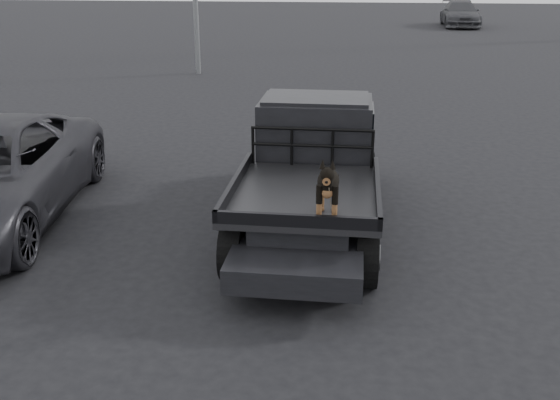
# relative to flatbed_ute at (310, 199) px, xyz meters

# --- Properties ---
(ground) EXTENTS (120.00, 120.00, 0.00)m
(ground) POSITION_rel_flatbed_ute_xyz_m (-0.56, -1.72, -0.46)
(ground) COLOR black
(ground) RESTS_ON ground
(flatbed_ute) EXTENTS (2.00, 5.40, 0.92)m
(flatbed_ute) POSITION_rel_flatbed_ute_xyz_m (0.00, 0.00, 0.00)
(flatbed_ute) COLOR black
(flatbed_ute) RESTS_ON ground
(ute_cab) EXTENTS (1.72, 1.30, 0.88)m
(ute_cab) POSITION_rel_flatbed_ute_xyz_m (0.00, 0.95, 0.90)
(ute_cab) COLOR black
(ute_cab) RESTS_ON flatbed_ute
(headache_rack) EXTENTS (1.80, 0.08, 0.55)m
(headache_rack) POSITION_rel_flatbed_ute_xyz_m (0.00, 0.20, 0.74)
(headache_rack) COLOR black
(headache_rack) RESTS_ON flatbed_ute
(dog) EXTENTS (0.32, 0.60, 0.74)m
(dog) POSITION_rel_flatbed_ute_xyz_m (0.33, -1.76, 0.83)
(dog) COLOR black
(dog) RESTS_ON flatbed_ute
(distant_car_b) EXTENTS (2.24, 5.27, 1.52)m
(distant_car_b) POSITION_rel_flatbed_ute_xyz_m (6.83, 32.99, 0.30)
(distant_car_b) COLOR #404145
(distant_car_b) RESTS_ON ground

